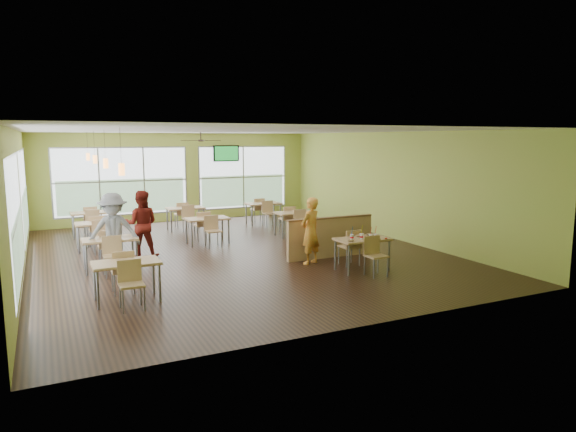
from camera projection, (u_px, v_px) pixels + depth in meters
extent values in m
plane|color=black|center=(235.00, 253.00, 13.61)|extent=(12.00, 12.00, 0.00)
plane|color=white|center=(233.00, 131.00, 13.14)|extent=(12.00, 12.00, 0.00)
cube|color=#AFB549|center=(179.00, 177.00, 18.73)|extent=(10.00, 0.04, 3.20)
cube|color=#AFB549|center=(364.00, 229.00, 8.02)|extent=(10.00, 0.04, 3.20)
cube|color=#AFB549|center=(19.00, 203.00, 11.24)|extent=(0.04, 12.00, 3.20)
cube|color=#AFB549|center=(391.00, 185.00, 15.51)|extent=(0.04, 12.00, 3.20)
cube|color=white|center=(16.00, 219.00, 9.47)|extent=(0.02, 4.50, 2.35)
cube|color=white|center=(24.00, 193.00, 13.93)|extent=(0.02, 4.50, 2.35)
cube|color=white|center=(122.00, 181.00, 17.86)|extent=(4.50, 0.02, 2.35)
cube|color=white|center=(243.00, 177.00, 19.79)|extent=(3.50, 0.02, 2.35)
cube|color=#B7BABC|center=(25.00, 254.00, 11.88)|extent=(0.04, 9.40, 0.05)
cube|color=#B7BABC|center=(187.00, 211.00, 18.99)|extent=(8.00, 0.04, 0.05)
cube|color=tan|center=(362.00, 239.00, 11.68)|extent=(1.20, 0.70, 0.04)
cube|color=brown|center=(362.00, 240.00, 11.69)|extent=(1.22, 0.71, 0.01)
cylinder|color=slate|center=(349.00, 260.00, 11.25)|extent=(0.05, 0.05, 0.71)
cylinder|color=slate|center=(389.00, 255.00, 11.71)|extent=(0.05, 0.05, 0.71)
cylinder|color=slate|center=(335.00, 255.00, 11.77)|extent=(0.05, 0.05, 0.71)
cylinder|color=slate|center=(374.00, 251.00, 12.23)|extent=(0.05, 0.05, 0.71)
cube|color=tan|center=(349.00, 247.00, 12.22)|extent=(0.42, 0.42, 0.04)
cube|color=tan|center=(345.00, 236.00, 12.35)|extent=(0.42, 0.04, 0.40)
cube|color=tan|center=(376.00, 256.00, 11.23)|extent=(0.42, 0.42, 0.04)
cube|color=tan|center=(382.00, 248.00, 11.03)|extent=(0.42, 0.04, 0.40)
cube|color=tan|center=(330.00, 238.00, 13.01)|extent=(2.40, 0.12, 1.00)
cube|color=brown|center=(330.00, 218.00, 12.93)|extent=(2.40, 0.14, 0.04)
cube|color=tan|center=(126.00, 263.00, 9.46)|extent=(1.20, 0.70, 0.04)
cube|color=brown|center=(126.00, 264.00, 9.47)|extent=(1.22, 0.71, 0.01)
cylinder|color=slate|center=(98.00, 290.00, 9.03)|extent=(0.05, 0.05, 0.71)
cylinder|color=slate|center=(160.00, 283.00, 9.49)|extent=(0.05, 0.05, 0.71)
cylinder|color=slate|center=(95.00, 282.00, 9.55)|extent=(0.05, 0.05, 0.71)
cylinder|color=slate|center=(153.00, 275.00, 10.01)|extent=(0.05, 0.05, 0.71)
cube|color=tan|center=(123.00, 271.00, 9.99)|extent=(0.42, 0.42, 0.04)
cube|color=tan|center=(121.00, 258.00, 10.13)|extent=(0.42, 0.04, 0.40)
cube|color=tan|center=(132.00, 285.00, 9.01)|extent=(0.42, 0.42, 0.04)
cube|color=tan|center=(133.00, 275.00, 8.81)|extent=(0.42, 0.04, 0.40)
cube|color=tan|center=(110.00, 239.00, 11.69)|extent=(1.20, 0.70, 0.04)
cube|color=brown|center=(110.00, 240.00, 11.70)|extent=(1.22, 0.71, 0.01)
cylinder|color=slate|center=(86.00, 260.00, 11.26)|extent=(0.05, 0.05, 0.71)
cylinder|color=slate|center=(137.00, 255.00, 11.72)|extent=(0.05, 0.05, 0.71)
cylinder|color=slate|center=(84.00, 255.00, 11.78)|extent=(0.05, 0.05, 0.71)
cylinder|color=slate|center=(133.00, 250.00, 12.24)|extent=(0.05, 0.05, 0.71)
cube|color=tan|center=(108.00, 247.00, 12.22)|extent=(0.42, 0.42, 0.04)
cube|color=tan|center=(106.00, 236.00, 12.36)|extent=(0.42, 0.04, 0.40)
cube|color=tan|center=(113.00, 256.00, 11.24)|extent=(0.42, 0.42, 0.04)
cube|color=tan|center=(114.00, 248.00, 11.04)|extent=(0.42, 0.04, 0.40)
cube|color=tan|center=(99.00, 223.00, 13.92)|extent=(1.20, 0.70, 0.04)
cube|color=brown|center=(99.00, 224.00, 13.92)|extent=(1.22, 0.71, 0.01)
cylinder|color=slate|center=(79.00, 240.00, 13.49)|extent=(0.05, 0.05, 0.71)
cylinder|color=slate|center=(121.00, 237.00, 13.95)|extent=(0.05, 0.05, 0.71)
cylinder|color=slate|center=(77.00, 236.00, 14.00)|extent=(0.05, 0.05, 0.71)
cylinder|color=slate|center=(118.00, 233.00, 14.47)|extent=(0.05, 0.05, 0.71)
cube|color=tan|center=(97.00, 230.00, 14.45)|extent=(0.42, 0.42, 0.04)
cube|color=tan|center=(96.00, 221.00, 14.59)|extent=(0.42, 0.04, 0.40)
cube|color=tan|center=(101.00, 237.00, 13.47)|extent=(0.42, 0.42, 0.04)
cube|color=tan|center=(102.00, 229.00, 13.27)|extent=(0.42, 0.04, 0.40)
cube|color=tan|center=(91.00, 213.00, 15.88)|extent=(1.20, 0.70, 0.04)
cube|color=brown|center=(91.00, 213.00, 15.89)|extent=(1.22, 0.71, 0.01)
cylinder|color=slate|center=(74.00, 227.00, 15.45)|extent=(0.05, 0.05, 0.71)
cylinder|color=slate|center=(111.00, 225.00, 15.91)|extent=(0.05, 0.05, 0.71)
cylinder|color=slate|center=(73.00, 224.00, 15.97)|extent=(0.05, 0.05, 0.71)
cylinder|color=slate|center=(109.00, 222.00, 16.43)|extent=(0.05, 0.05, 0.71)
cube|color=tan|center=(90.00, 219.00, 16.42)|extent=(0.42, 0.42, 0.04)
cube|color=tan|center=(89.00, 211.00, 16.55)|extent=(0.42, 0.04, 0.40)
cube|color=tan|center=(93.00, 224.00, 15.43)|extent=(0.42, 0.42, 0.04)
cube|color=tan|center=(94.00, 218.00, 15.23)|extent=(0.42, 0.04, 0.40)
cube|color=tan|center=(207.00, 218.00, 14.71)|extent=(1.20, 0.70, 0.04)
cube|color=brown|center=(207.00, 219.00, 14.72)|extent=(1.22, 0.71, 0.01)
cylinder|color=slate|center=(192.00, 234.00, 14.28)|extent=(0.05, 0.05, 0.71)
cylinder|color=slate|center=(229.00, 231.00, 14.74)|extent=(0.05, 0.05, 0.71)
cylinder|color=slate|center=(187.00, 231.00, 14.80)|extent=(0.05, 0.05, 0.71)
cylinder|color=slate|center=(222.00, 228.00, 15.26)|extent=(0.05, 0.05, 0.71)
cube|color=tan|center=(202.00, 225.00, 15.25)|extent=(0.42, 0.42, 0.04)
cube|color=tan|center=(200.00, 217.00, 15.38)|extent=(0.42, 0.04, 0.40)
cube|color=tan|center=(213.00, 231.00, 14.27)|extent=(0.42, 0.42, 0.04)
cube|color=tan|center=(215.00, 224.00, 14.06)|extent=(0.42, 0.04, 0.40)
cube|color=tan|center=(185.00, 208.00, 16.94)|extent=(1.20, 0.70, 0.04)
cube|color=brown|center=(185.00, 209.00, 16.95)|extent=(1.22, 0.71, 0.01)
cylinder|color=slate|center=(171.00, 222.00, 16.51)|extent=(0.05, 0.05, 0.71)
cylinder|color=slate|center=(204.00, 219.00, 16.97)|extent=(0.05, 0.05, 0.71)
cylinder|color=slate|center=(167.00, 219.00, 17.03)|extent=(0.05, 0.05, 0.71)
cylinder|color=slate|center=(199.00, 217.00, 17.49)|extent=(0.05, 0.05, 0.71)
cube|color=tan|center=(181.00, 214.00, 17.48)|extent=(0.42, 0.42, 0.04)
cube|color=tan|center=(180.00, 207.00, 17.61)|extent=(0.42, 0.04, 0.40)
cube|color=tan|center=(190.00, 219.00, 16.49)|extent=(0.42, 0.42, 0.04)
cube|color=tan|center=(191.00, 213.00, 16.29)|extent=(0.42, 0.04, 0.40)
cube|color=tan|center=(295.00, 212.00, 15.91)|extent=(1.20, 0.70, 0.04)
cube|color=brown|center=(295.00, 213.00, 15.91)|extent=(1.22, 0.71, 0.01)
cylinder|color=slate|center=(283.00, 227.00, 15.48)|extent=(0.05, 0.05, 0.71)
cylinder|color=slate|center=(314.00, 224.00, 15.94)|extent=(0.05, 0.05, 0.71)
cylinder|color=slate|center=(275.00, 224.00, 15.99)|extent=(0.05, 0.05, 0.71)
cylinder|color=slate|center=(306.00, 222.00, 16.46)|extent=(0.05, 0.05, 0.71)
cube|color=tan|center=(287.00, 219.00, 16.44)|extent=(0.42, 0.42, 0.04)
cube|color=tan|center=(284.00, 211.00, 16.58)|extent=(0.42, 0.04, 0.40)
cube|color=tan|center=(303.00, 224.00, 15.46)|extent=(0.42, 0.42, 0.04)
cube|color=tan|center=(306.00, 218.00, 15.26)|extent=(0.42, 0.04, 0.40)
cube|color=tan|center=(263.00, 203.00, 18.14)|extent=(1.20, 0.70, 0.04)
cube|color=brown|center=(263.00, 204.00, 18.14)|extent=(1.22, 0.71, 0.01)
cylinder|color=slate|center=(252.00, 216.00, 17.71)|extent=(0.05, 0.05, 0.71)
cylinder|color=slate|center=(281.00, 214.00, 18.17)|extent=(0.05, 0.05, 0.71)
cylinder|color=slate|center=(246.00, 214.00, 18.22)|extent=(0.05, 0.05, 0.71)
cylinder|color=slate|center=(274.00, 212.00, 18.68)|extent=(0.05, 0.05, 0.71)
cube|color=tan|center=(257.00, 209.00, 18.67)|extent=(0.42, 0.42, 0.04)
cube|color=tan|center=(255.00, 203.00, 18.81)|extent=(0.42, 0.04, 0.40)
cube|color=tan|center=(270.00, 213.00, 17.69)|extent=(0.42, 0.42, 0.04)
cube|color=tan|center=(272.00, 208.00, 17.49)|extent=(0.42, 0.04, 0.40)
cylinder|color=#2D2119|center=(121.00, 147.00, 9.15)|extent=(0.01, 0.01, 0.70)
cylinder|color=orange|center=(122.00, 169.00, 9.21)|extent=(0.11, 0.11, 0.22)
cylinder|color=#2D2119|center=(105.00, 145.00, 11.38)|extent=(0.01, 0.01, 0.70)
cylinder|color=orange|center=(106.00, 163.00, 11.44)|extent=(0.11, 0.11, 0.22)
cylinder|color=#2D2119|center=(94.00, 144.00, 13.60)|extent=(0.01, 0.01, 0.70)
cylinder|color=orange|center=(95.00, 159.00, 13.66)|extent=(0.11, 0.11, 0.22)
cylinder|color=#2D2119|center=(87.00, 144.00, 15.57)|extent=(0.01, 0.01, 0.70)
cylinder|color=orange|center=(88.00, 157.00, 15.63)|extent=(0.11, 0.11, 0.22)
cylinder|color=#2D2119|center=(201.00, 136.00, 15.83)|extent=(0.03, 0.03, 0.24)
cylinder|color=#2D2119|center=(201.00, 141.00, 15.85)|extent=(0.16, 0.16, 0.06)
cube|color=#2D2119|center=(212.00, 141.00, 16.00)|extent=(0.55, 0.10, 0.01)
cube|color=#2D2119|center=(198.00, 140.00, 16.16)|extent=(0.10, 0.55, 0.01)
cube|color=#2D2119|center=(190.00, 141.00, 15.70)|extent=(0.55, 0.10, 0.01)
cube|color=#2D2119|center=(204.00, 141.00, 15.54)|extent=(0.10, 0.55, 0.01)
cube|color=black|center=(226.00, 153.00, 19.28)|extent=(1.00, 0.06, 0.60)
cube|color=#1C8630|center=(227.00, 153.00, 19.25)|extent=(0.90, 0.01, 0.52)
imported|color=orange|center=(310.00, 231.00, 12.30)|extent=(0.70, 0.60, 1.62)
imported|color=maroon|center=(141.00, 224.00, 12.97)|extent=(0.99, 0.87, 1.71)
imported|color=slate|center=(113.00, 232.00, 11.70)|extent=(1.24, 0.82, 1.79)
cone|color=white|center=(352.00, 237.00, 11.46)|extent=(0.09, 0.09, 0.12)
cylinder|color=red|center=(352.00, 237.00, 11.46)|extent=(0.08, 0.08, 0.03)
cylinder|color=white|center=(352.00, 235.00, 11.45)|extent=(0.09, 0.09, 0.01)
cylinder|color=blue|center=(352.00, 230.00, 11.44)|extent=(0.03, 0.06, 0.21)
cone|color=white|center=(362.00, 237.00, 11.51)|extent=(0.10, 0.10, 0.13)
cylinder|color=red|center=(362.00, 237.00, 11.51)|extent=(0.09, 0.09, 0.04)
cylinder|color=white|center=(362.00, 234.00, 11.50)|extent=(0.10, 0.10, 0.01)
cylinder|color=#D0CC06|center=(362.00, 229.00, 11.49)|extent=(0.03, 0.06, 0.23)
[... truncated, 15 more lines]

